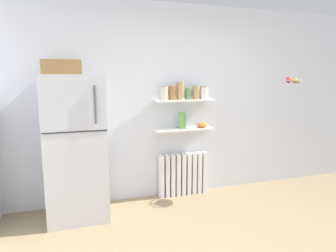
{
  "coord_description": "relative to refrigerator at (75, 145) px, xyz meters",
  "views": [
    {
      "loc": [
        -1.33,
        -1.84,
        1.65
      ],
      "look_at": [
        -0.22,
        1.6,
        1.05
      ],
      "focal_mm": 31.86,
      "sensor_mm": 36.0,
      "label": 1
    }
  ],
  "objects": [
    {
      "name": "wall_shelf_lower",
      "position": [
        1.42,
        0.21,
        0.07
      ],
      "size": [
        0.82,
        0.22,
        0.02
      ],
      "primitive_type": "cube",
      "color": "white"
    },
    {
      "name": "wall_shelf_upper",
      "position": [
        1.42,
        0.21,
        0.47
      ],
      "size": [
        0.82,
        0.22,
        0.02
      ],
      "primitive_type": "cube",
      "color": "white"
    },
    {
      "name": "storage_jar_5",
      "position": [
        1.71,
        0.21,
        0.56
      ],
      "size": [
        0.11,
        0.11,
        0.17
      ],
      "color": "silver",
      "rests_on": "wall_shelf_upper"
    },
    {
      "name": "storage_jar_1",
      "position": [
        1.25,
        0.21,
        0.57
      ],
      "size": [
        0.1,
        0.1,
        0.19
      ],
      "color": "olive",
      "rests_on": "wall_shelf_upper"
    },
    {
      "name": "refrigerator",
      "position": [
        0.0,
        0.0,
        0.0
      ],
      "size": [
        0.67,
        0.67,
        1.83
      ],
      "color": "#B7BABF",
      "rests_on": "ground_plane"
    },
    {
      "name": "shelf_bowl",
      "position": [
        1.69,
        0.21,
        0.12
      ],
      "size": [
        0.15,
        0.15,
        0.07
      ],
      "primitive_type": "ellipsoid",
      "color": "orange",
      "rests_on": "wall_shelf_lower"
    },
    {
      "name": "ground_plane",
      "position": [
        1.32,
        -1.18,
        -0.87
      ],
      "size": [
        7.04,
        7.04,
        0.0
      ],
      "primitive_type": "plane",
      "color": "#9E8460"
    },
    {
      "name": "vase",
      "position": [
        1.4,
        0.21,
        0.19
      ],
      "size": [
        0.1,
        0.1,
        0.22
      ],
      "primitive_type": "cylinder",
      "color": "#66A84C",
      "rests_on": "wall_shelf_lower"
    },
    {
      "name": "storage_jar_4",
      "position": [
        1.59,
        0.21,
        0.57
      ],
      "size": [
        0.1,
        0.1,
        0.19
      ],
      "color": "tan",
      "rests_on": "wall_shelf_upper"
    },
    {
      "name": "radiator",
      "position": [
        1.42,
        0.24,
        -0.57
      ],
      "size": [
        0.69,
        0.12,
        0.59
      ],
      "color": "white",
      "rests_on": "ground_plane"
    },
    {
      "name": "hanging_fruit_basket",
      "position": [
        2.82,
        -0.17,
        0.72
      ],
      "size": [
        0.29,
        0.29,
        0.09
      ],
      "color": "#B2B2B7"
    },
    {
      "name": "storage_jar_0",
      "position": [
        1.14,
        0.21,
        0.57
      ],
      "size": [
        0.11,
        0.11,
        0.19
      ],
      "color": "beige",
      "rests_on": "wall_shelf_upper"
    },
    {
      "name": "storage_jar_3",
      "position": [
        1.48,
        0.21,
        0.56
      ],
      "size": [
        0.08,
        0.08,
        0.17
      ],
      "color": "#5B7F4C",
      "rests_on": "wall_shelf_upper"
    },
    {
      "name": "back_wall",
      "position": [
        1.32,
        0.37,
        0.43
      ],
      "size": [
        7.04,
        0.1,
        2.6
      ],
      "primitive_type": "cube",
      "color": "silver",
      "rests_on": "ground_plane"
    },
    {
      "name": "storage_jar_2",
      "position": [
        1.37,
        0.21,
        0.59
      ],
      "size": [
        0.1,
        0.1,
        0.24
      ],
      "color": "tan",
      "rests_on": "wall_shelf_upper"
    }
  ]
}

